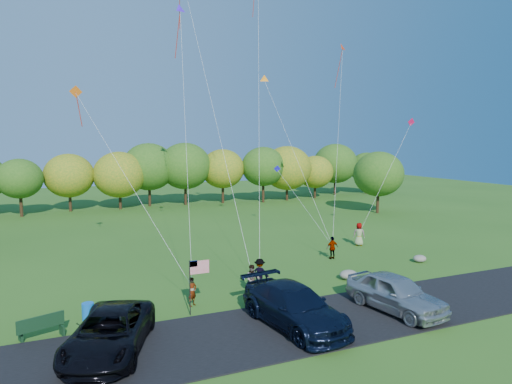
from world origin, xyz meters
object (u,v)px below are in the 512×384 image
minivan_silver (395,293)px  trash_barrel (88,312)px  minivan_navy (294,306)px  flyer_b (252,279)px  flyer_e (359,234)px  flyer_c (260,273)px  flyer_d (332,248)px  park_bench (41,326)px  minivan_dark (110,332)px  flyer_a (192,292)px

minivan_silver → trash_barrel: minivan_silver is taller
minivan_navy → flyer_b: minivan_navy is taller
trash_barrel → minivan_navy: bearing=-28.1°
minivan_navy → flyer_e: bearing=36.6°
flyer_b → minivan_silver: bearing=-29.1°
flyer_c → trash_barrel: bearing=38.0°
flyer_d → park_bench: (-19.38, -6.64, -0.25)m
park_bench → minivan_dark: bearing=-63.6°
minivan_navy → park_bench: size_ratio=3.34×
minivan_silver → park_bench: size_ratio=2.87×
minivan_dark → minivan_silver: size_ratio=1.11×
minivan_navy → flyer_a: 5.88m
minivan_silver → flyer_d: 10.60m
flyer_e → trash_barrel: (-21.77, -7.95, -0.54)m
park_bench → flyer_c: bearing=-6.0°
minivan_dark → flyer_e: (21.15, 12.05, 0.05)m
minivan_silver → minivan_dark: bearing=167.6°
minivan_dark → flyer_e: 24.34m
trash_barrel → flyer_a: bearing=-1.4°
flyer_a → minivan_silver: bearing=-60.1°
minivan_navy → flyer_c: 6.04m
flyer_a → flyer_c: 4.73m
minivan_silver → flyer_b: bearing=127.5°
minivan_dark → flyer_c: size_ratio=3.52×
minivan_dark → flyer_c: bearing=51.1°
flyer_a → flyer_c: bearing=-15.2°
minivan_navy → flyer_c: minivan_navy is taller
minivan_navy → flyer_b: bearing=81.7°
flyer_d → minivan_navy: bearing=48.3°
flyer_b → park_bench: 11.11m
flyer_a → flyer_b: bearing=-24.0°
minivan_silver → flyer_b: size_ratio=3.31×
flyer_a → flyer_e: size_ratio=0.80×
minivan_navy → flyer_d: minivan_navy is taller
minivan_dark → park_bench: size_ratio=3.18×
minivan_navy → park_bench: bearing=155.6°
flyer_c → flyer_b: bearing=76.3°
flyer_c → flyer_e: size_ratio=0.91×
flyer_b → trash_barrel: 8.93m
flyer_a → park_bench: flyer_a is taller
flyer_a → flyer_b: (3.69, 0.53, 0.07)m
flyer_d → flyer_c: bearing=26.0°
minivan_dark → flyer_a: minivan_dark is taller
flyer_b → park_bench: size_ratio=0.87×
minivan_dark → flyer_a: (4.60, 3.97, -0.14)m
minivan_navy → minivan_silver: size_ratio=1.16×
flyer_b → flyer_d: (8.44, 4.74, -0.00)m
minivan_silver → flyer_d: size_ratio=3.31×
flyer_b → flyer_c: 1.19m
trash_barrel → park_bench: bearing=-143.5°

